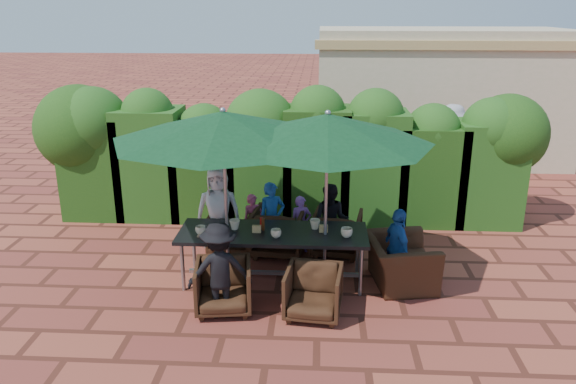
# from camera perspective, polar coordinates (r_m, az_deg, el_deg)

# --- Properties ---
(ground) EXTENTS (80.00, 80.00, 0.00)m
(ground) POSITION_cam_1_polar(r_m,az_deg,el_deg) (8.27, -0.84, -8.31)
(ground) COLOR brown
(ground) RESTS_ON ground
(dining_table) EXTENTS (2.61, 0.90, 0.75)m
(dining_table) POSITION_cam_1_polar(r_m,az_deg,el_deg) (7.80, -1.54, -4.54)
(dining_table) COLOR black
(dining_table) RESTS_ON ground
(umbrella_left) EXTENTS (3.00, 3.00, 2.46)m
(umbrella_left) POSITION_cam_1_polar(r_m,az_deg,el_deg) (7.48, -6.60, 6.69)
(umbrella_left) COLOR gray
(umbrella_left) RESTS_ON ground
(umbrella_right) EXTENTS (2.78, 2.78, 2.46)m
(umbrella_right) POSITION_cam_1_polar(r_m,az_deg,el_deg) (7.27, 4.04, 6.42)
(umbrella_right) COLOR gray
(umbrella_right) RESTS_ON ground
(chair_far_left) EXTENTS (0.70, 0.66, 0.70)m
(chair_far_left) POSITION_cam_1_polar(r_m,az_deg,el_deg) (8.94, -5.84, -3.86)
(chair_far_left) COLOR black
(chair_far_left) RESTS_ON ground
(chair_far_mid) EXTENTS (0.86, 0.82, 0.80)m
(chair_far_mid) POSITION_cam_1_polar(r_m,az_deg,el_deg) (8.77, -0.98, -3.83)
(chair_far_mid) COLOR black
(chair_far_mid) RESTS_ON ground
(chair_far_right) EXTENTS (0.82, 0.79, 0.75)m
(chair_far_right) POSITION_cam_1_polar(r_m,az_deg,el_deg) (8.82, 5.00, -3.96)
(chair_far_right) COLOR black
(chair_far_right) RESTS_ON ground
(chair_near_left) EXTENTS (0.78, 0.74, 0.72)m
(chair_near_left) POSITION_cam_1_polar(r_m,az_deg,el_deg) (7.26, -6.57, -9.29)
(chair_near_left) COLOR black
(chair_near_left) RESTS_ON ground
(chair_near_right) EXTENTS (0.75, 0.72, 0.70)m
(chair_near_right) POSITION_cam_1_polar(r_m,az_deg,el_deg) (7.10, 2.60, -9.92)
(chair_near_right) COLOR black
(chair_near_right) RESTS_ON ground
(chair_end_right) EXTENTS (0.81, 1.10, 0.88)m
(chair_end_right) POSITION_cam_1_polar(r_m,az_deg,el_deg) (7.97, 11.37, -6.26)
(chair_end_right) COLOR black
(chair_end_right) RESTS_ON ground
(adult_far_left) EXTENTS (0.75, 0.51, 1.41)m
(adult_far_left) POSITION_cam_1_polar(r_m,az_deg,el_deg) (8.74, -7.09, -1.93)
(adult_far_left) COLOR silver
(adult_far_left) RESTS_ON ground
(adult_far_mid) EXTENTS (0.52, 0.48, 1.15)m
(adult_far_mid) POSITION_cam_1_polar(r_m,az_deg,el_deg) (8.72, -1.64, -2.71)
(adult_far_mid) COLOR #1D509E
(adult_far_mid) RESTS_ON ground
(adult_far_right) EXTENTS (0.62, 0.45, 1.17)m
(adult_far_right) POSITION_cam_1_polar(r_m,az_deg,el_deg) (8.63, 4.41, -2.97)
(adult_far_right) COLOR black
(adult_far_right) RESTS_ON ground
(adult_near_left) EXTENTS (0.85, 0.55, 1.23)m
(adult_near_left) POSITION_cam_1_polar(r_m,az_deg,el_deg) (7.04, -6.96, -7.89)
(adult_near_left) COLOR black
(adult_near_left) RESTS_ON ground
(adult_end_right) EXTENTS (0.51, 0.73, 1.13)m
(adult_end_right) POSITION_cam_1_polar(r_m,az_deg,el_deg) (7.85, 11.04, -5.62)
(adult_end_right) COLOR #1D509E
(adult_end_right) RESTS_ON ground
(child_left) EXTENTS (0.40, 0.36, 0.89)m
(child_left) POSITION_cam_1_polar(r_m,az_deg,el_deg) (8.98, -3.56, -3.00)
(child_left) COLOR #D44B7A
(child_left) RESTS_ON ground
(child_right) EXTENTS (0.38, 0.34, 0.91)m
(child_right) POSITION_cam_1_polar(r_m,az_deg,el_deg) (8.82, 1.33, -3.31)
(child_right) COLOR #9B55B9
(child_right) RESTS_ON ground
(pedestrian_a) EXTENTS (1.59, 1.50, 1.73)m
(pedestrian_a) POSITION_cam_1_polar(r_m,az_deg,el_deg) (11.94, 8.93, 4.32)
(pedestrian_a) COLOR #227F42
(pedestrian_a) RESTS_ON ground
(pedestrian_b) EXTENTS (0.89, 0.75, 1.58)m
(pedestrian_b) POSITION_cam_1_polar(r_m,az_deg,el_deg) (12.16, 10.98, 4.11)
(pedestrian_b) COLOR #D44B7A
(pedestrian_b) RESTS_ON ground
(pedestrian_c) EXTENTS (1.26, 1.02, 1.80)m
(pedestrian_c) POSITION_cam_1_polar(r_m,az_deg,el_deg) (12.32, 16.19, 4.41)
(pedestrian_c) COLOR #95939C
(pedestrian_c) RESTS_ON ground
(cup_a) EXTENTS (0.14, 0.14, 0.11)m
(cup_a) POSITION_cam_1_polar(r_m,az_deg,el_deg) (7.77, -8.87, -3.85)
(cup_a) COLOR beige
(cup_a) RESTS_ON dining_table
(cup_b) EXTENTS (0.15, 0.15, 0.14)m
(cup_b) POSITION_cam_1_polar(r_m,az_deg,el_deg) (7.87, -5.44, -3.30)
(cup_b) COLOR beige
(cup_b) RESTS_ON dining_table
(cup_c) EXTENTS (0.14, 0.14, 0.11)m
(cup_c) POSITION_cam_1_polar(r_m,az_deg,el_deg) (7.57, -1.23, -4.22)
(cup_c) COLOR beige
(cup_c) RESTS_ON dining_table
(cup_d) EXTENTS (0.15, 0.15, 0.14)m
(cup_d) POSITION_cam_1_polar(r_m,az_deg,el_deg) (7.86, 2.75, -3.28)
(cup_d) COLOR beige
(cup_d) RESTS_ON dining_table
(cup_e) EXTENTS (0.16, 0.16, 0.13)m
(cup_e) POSITION_cam_1_polar(r_m,az_deg,el_deg) (7.62, 5.97, -4.11)
(cup_e) COLOR beige
(cup_e) RESTS_ON dining_table
(ketchup_bottle) EXTENTS (0.04, 0.04, 0.17)m
(ketchup_bottle) POSITION_cam_1_polar(r_m,az_deg,el_deg) (7.84, -2.70, -3.20)
(ketchup_bottle) COLOR #B20C0A
(ketchup_bottle) RESTS_ON dining_table
(sauce_bottle) EXTENTS (0.04, 0.04, 0.17)m
(sauce_bottle) POSITION_cam_1_polar(r_m,az_deg,el_deg) (7.80, -2.54, -3.31)
(sauce_bottle) COLOR #4C230C
(sauce_bottle) RESTS_ON dining_table
(serving_tray) EXTENTS (0.35, 0.25, 0.02)m
(serving_tray) POSITION_cam_1_polar(r_m,az_deg,el_deg) (7.76, -7.79, -4.20)
(serving_tray) COLOR #AE7954
(serving_tray) RESTS_ON dining_table
(number_block_left) EXTENTS (0.12, 0.06, 0.10)m
(number_block_left) POSITION_cam_1_polar(r_m,az_deg,el_deg) (7.74, -3.20, -3.77)
(number_block_left) COLOR tan
(number_block_left) RESTS_ON dining_table
(number_block_right) EXTENTS (0.12, 0.06, 0.10)m
(number_block_right) POSITION_cam_1_polar(r_m,az_deg,el_deg) (7.76, 3.63, -3.73)
(number_block_right) COLOR tan
(number_block_right) RESTS_ON dining_table
(hedge_wall) EXTENTS (9.10, 1.60, 2.44)m
(hedge_wall) POSITION_cam_1_polar(r_m,az_deg,el_deg) (10.02, -1.41, 4.55)
(hedge_wall) COLOR #143A0F
(hedge_wall) RESTS_ON ground
(building) EXTENTS (6.20, 3.08, 3.20)m
(building) POSITION_cam_1_polar(r_m,az_deg,el_deg) (14.82, 14.99, 9.57)
(building) COLOR beige
(building) RESTS_ON ground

